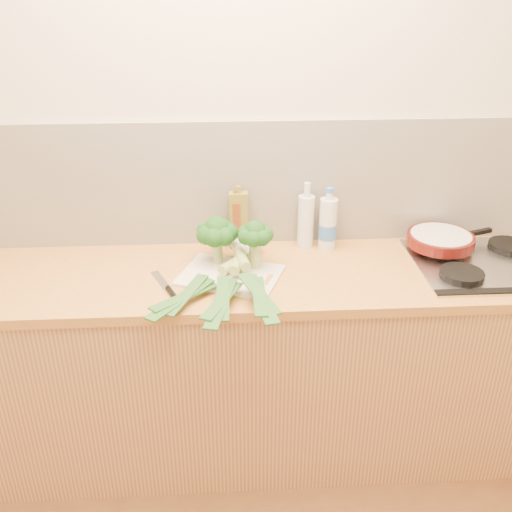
{
  "coord_description": "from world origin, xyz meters",
  "views": [
    {
      "loc": [
        -0.05,
        -0.82,
        1.98
      ],
      "look_at": [
        0.07,
        1.1,
        1.02
      ],
      "focal_mm": 40.0,
      "sensor_mm": 36.0,
      "label": 1
    }
  ],
  "objects_px": {
    "gas_hob": "(486,263)",
    "chopping_board": "(230,275)",
    "chefs_knife": "(170,291)",
    "skillet": "(441,239)"
  },
  "relations": [
    {
      "from": "chopping_board",
      "to": "chefs_knife",
      "type": "height_order",
      "value": "chefs_knife"
    },
    {
      "from": "chopping_board",
      "to": "skillet",
      "type": "distance_m",
      "value": 0.92
    },
    {
      "from": "gas_hob",
      "to": "chopping_board",
      "type": "distance_m",
      "value": 1.05
    },
    {
      "from": "chopping_board",
      "to": "chefs_knife",
      "type": "distance_m",
      "value": 0.26
    },
    {
      "from": "chefs_knife",
      "to": "skillet",
      "type": "distance_m",
      "value": 1.16
    },
    {
      "from": "chefs_knife",
      "to": "skillet",
      "type": "bearing_deg",
      "value": -10.3
    },
    {
      "from": "gas_hob",
      "to": "chefs_knife",
      "type": "bearing_deg",
      "value": -173.65
    },
    {
      "from": "chefs_knife",
      "to": "gas_hob",
      "type": "bearing_deg",
      "value": -17.58
    },
    {
      "from": "chopping_board",
      "to": "gas_hob",
      "type": "bearing_deg",
      "value": 22.66
    },
    {
      "from": "gas_hob",
      "to": "chopping_board",
      "type": "relative_size",
      "value": 1.53
    }
  ]
}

